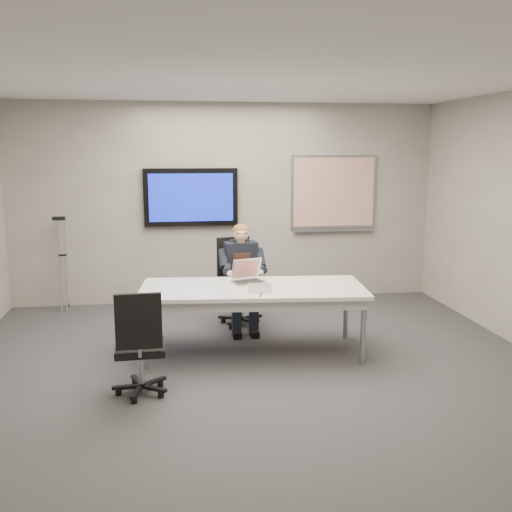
{
  "coord_description": "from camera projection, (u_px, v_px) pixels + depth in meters",
  "views": [
    {
      "loc": [
        -0.77,
        -5.03,
        2.16
      ],
      "look_at": [
        0.11,
        0.9,
        1.03
      ],
      "focal_mm": 40.0,
      "sensor_mm": 36.0,
      "label": 1
    }
  ],
  "objects": [
    {
      "name": "floor",
      "position": [
        259.0,
        381.0,
        5.4
      ],
      "size": [
        6.0,
        6.0,
        0.02
      ],
      "primitive_type": "cube",
      "color": "#333336",
      "rests_on": "ground"
    },
    {
      "name": "ceiling",
      "position": [
        259.0,
        73.0,
        4.88
      ],
      "size": [
        6.0,
        6.0,
        0.02
      ],
      "primitive_type": "cube",
      "color": "silver",
      "rests_on": "wall_back"
    },
    {
      "name": "wall_back",
      "position": [
        227.0,
        204.0,
        8.06
      ],
      "size": [
        6.0,
        0.02,
        2.8
      ],
      "primitive_type": "cube",
      "color": "gray",
      "rests_on": "ground"
    },
    {
      "name": "wall_front",
      "position": [
        375.0,
        347.0,
        2.23
      ],
      "size": [
        6.0,
        0.02,
        2.8
      ],
      "primitive_type": "cube",
      "color": "gray",
      "rests_on": "ground"
    },
    {
      "name": "conference_table",
      "position": [
        253.0,
        294.0,
        6.04
      ],
      "size": [
        2.43,
        1.19,
        0.73
      ],
      "rotation": [
        0.0,
        0.0,
        -0.09
      ],
      "color": "white",
      "rests_on": "ground"
    },
    {
      "name": "tv_display",
      "position": [
        191.0,
        197.0,
        7.91
      ],
      "size": [
        1.3,
        0.09,
        0.8
      ],
      "color": "black",
      "rests_on": "wall_back"
    },
    {
      "name": "whiteboard",
      "position": [
        333.0,
        193.0,
        8.23
      ],
      "size": [
        1.25,
        0.08,
        1.1
      ],
      "color": "#999CA1",
      "rests_on": "wall_back"
    },
    {
      "name": "office_chair_far",
      "position": [
        239.0,
        297.0,
        7.12
      ],
      "size": [
        0.64,
        0.64,
        1.08
      ],
      "rotation": [
        0.0,
        0.0,
        0.29
      ],
      "color": "black",
      "rests_on": "ground"
    },
    {
      "name": "office_chair_near",
      "position": [
        141.0,
        363.0,
        5.03
      ],
      "size": [
        0.48,
        0.48,
        0.98
      ],
      "rotation": [
        0.0,
        0.0,
        3.18
      ],
      "color": "black",
      "rests_on": "ground"
    },
    {
      "name": "seated_person",
      "position": [
        243.0,
        288.0,
        6.86
      ],
      "size": [
        0.41,
        0.7,
        1.27
      ],
      "rotation": [
        0.0,
        0.0,
        0.09
      ],
      "color": "#1C2330",
      "rests_on": "office_chair_far"
    },
    {
      "name": "crutch",
      "position": [
        63.0,
        262.0,
        7.67
      ],
      "size": [
        0.27,
        0.59,
        1.36
      ],
      "primitive_type": null,
      "rotation": [
        -0.19,
        0.0,
        -0.16
      ],
      "color": "#9A9CA1",
      "rests_on": "ground"
    },
    {
      "name": "laptop",
      "position": [
        247.0,
        276.0,
        6.24
      ],
      "size": [
        0.4,
        0.42,
        0.24
      ],
      "rotation": [
        0.0,
        0.0,
        0.33
      ],
      "color": "#B6B6B9",
      "rests_on": "conference_table"
    },
    {
      "name": "name_tent",
      "position": [
        260.0,
        288.0,
        5.78
      ],
      "size": [
        0.25,
        0.12,
        0.1
      ],
      "primitive_type": null,
      "rotation": [
        0.0,
        0.0,
        -0.23
      ],
      "color": "white",
      "rests_on": "conference_table"
    },
    {
      "name": "pen",
      "position": [
        261.0,
        295.0,
        5.67
      ],
      "size": [
        0.06,
        0.13,
        0.01
      ],
      "primitive_type": "cylinder",
      "rotation": [
        0.0,
        1.57,
        1.21
      ],
      "color": "black",
      "rests_on": "conference_table"
    }
  ]
}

